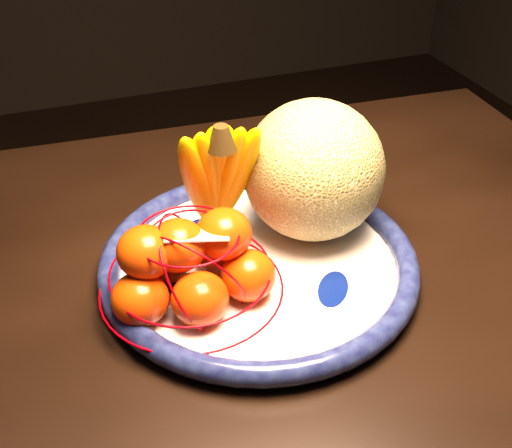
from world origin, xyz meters
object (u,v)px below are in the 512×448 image
object	(u,v)px
cantaloupe	(314,170)
fruit_bowl	(259,263)
mandarin_bag	(191,265)
dining_table	(110,369)
banana_bunch	(216,175)

from	to	relation	value
cantaloupe	fruit_bowl	bearing A→B (deg)	-153.17
cantaloupe	mandarin_bag	world-z (taller)	cantaloupe
fruit_bowl	cantaloupe	xyz separation A→B (m)	(0.09, 0.05, 0.09)
cantaloupe	mandarin_bag	bearing A→B (deg)	-157.80
dining_table	banana_bunch	bearing A→B (deg)	29.16
cantaloupe	banana_bunch	xyz separation A→B (m)	(-0.13, 0.02, 0.01)
fruit_bowl	cantaloupe	size ratio (longest dim) A/B	2.20
fruit_bowl	banana_bunch	size ratio (longest dim) A/B	2.00
dining_table	banana_bunch	world-z (taller)	banana_bunch
fruit_bowl	cantaloupe	world-z (taller)	cantaloupe
cantaloupe	mandarin_bag	xyz separation A→B (m)	(-0.19, -0.08, -0.05)
banana_bunch	mandarin_bag	distance (m)	0.12
dining_table	banana_bunch	size ratio (longest dim) A/B	7.91
cantaloupe	mandarin_bag	distance (m)	0.21
dining_table	mandarin_bag	bearing A→B (deg)	-1.37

